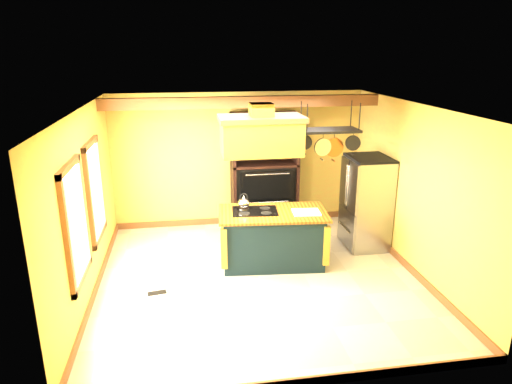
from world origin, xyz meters
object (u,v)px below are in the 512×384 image
object	(u,v)px
kitchen_island	(273,237)
refrigerator	(366,205)
pot_rack	(329,136)
range_hood	(261,134)
hutch	(264,184)

from	to	relation	value
kitchen_island	refrigerator	bearing A→B (deg)	18.86
pot_rack	refrigerator	xyz separation A→B (m)	(0.90, 0.44, -1.37)
range_hood	refrigerator	world-z (taller)	range_hood
kitchen_island	range_hood	xyz separation A→B (m)	(-0.20, -0.00, 1.76)
pot_rack	hutch	size ratio (longest dim) A/B	0.43
kitchen_island	pot_rack	distance (m)	1.92
refrigerator	hutch	world-z (taller)	hutch
pot_rack	refrigerator	distance (m)	1.69
range_hood	hutch	distance (m)	2.22
range_hood	refrigerator	bearing A→B (deg)	12.49
kitchen_island	refrigerator	size ratio (longest dim) A/B	1.13
pot_rack	hutch	distance (m)	2.27
pot_rack	range_hood	bearing A→B (deg)	-179.86
kitchen_island	range_hood	world-z (taller)	range_hood
range_hood	hutch	bearing A→B (deg)	78.25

